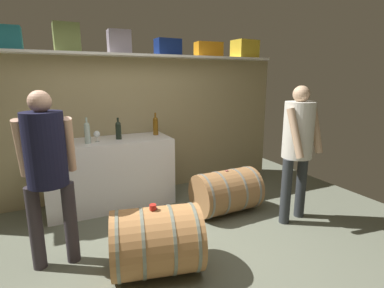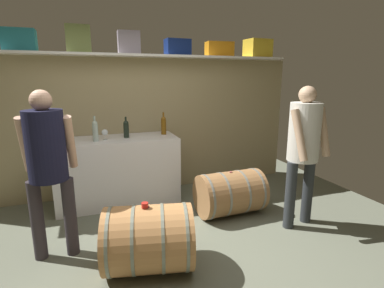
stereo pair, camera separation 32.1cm
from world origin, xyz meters
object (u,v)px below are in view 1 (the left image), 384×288
(wine_bottle_clear, at_px, (87,132))
(winemaker_pouring, at_px, (47,162))
(toolcase_teal, at_px, (3,38))
(work_cabinet, at_px, (111,173))
(toolcase_orange, at_px, (208,50))
(tasting_cup, at_px, (153,207))
(visitor_tasting, at_px, (298,140))
(wine_barrel_near, at_px, (156,241))
(wine_bottle_dark, at_px, (118,130))
(toolcase_navy, at_px, (168,47))
(wine_barrel_far, at_px, (226,192))
(toolcase_yellow, at_px, (245,49))
(wine_glass, at_px, (97,134))
(toolcase_grey, at_px, (119,42))
(wine_bottle_amber, at_px, (156,125))
(toolcase_olive, at_px, (67,38))

(wine_bottle_clear, xyz_separation_m, winemaker_pouring, (-0.46, -1.03, -0.07))
(toolcase_teal, height_order, work_cabinet, toolcase_teal)
(toolcase_orange, bearing_deg, wine_bottle_clear, -165.21)
(tasting_cup, bearing_deg, toolcase_teal, 121.17)
(tasting_cup, relative_size, visitor_tasting, 0.04)
(wine_barrel_near, bearing_deg, wine_bottle_dark, 100.93)
(toolcase_navy, xyz_separation_m, wine_barrel_far, (0.36, -1.11, -1.89))
(wine_bottle_dark, height_order, winemaker_pouring, winemaker_pouring)
(toolcase_orange, height_order, wine_barrel_far, toolcase_orange)
(toolcase_yellow, relative_size, visitor_tasting, 0.23)
(wine_glass, bearing_deg, toolcase_grey, 35.72)
(toolcase_orange, height_order, wine_bottle_amber, toolcase_orange)
(toolcase_navy, distance_m, visitor_tasting, 2.25)
(toolcase_orange, bearing_deg, visitor_tasting, -74.25)
(visitor_tasting, bearing_deg, toolcase_navy, -68.99)
(toolcase_grey, height_order, wine_barrel_far, toolcase_grey)
(toolcase_olive, xyz_separation_m, winemaker_pouring, (-0.33, -1.37, -1.22))
(toolcase_teal, xyz_separation_m, work_cabinet, (1.08, -0.24, -1.73))
(wine_bottle_clear, distance_m, winemaker_pouring, 1.13)
(toolcase_navy, distance_m, wine_glass, 1.63)
(toolcase_navy, xyz_separation_m, wine_bottle_amber, (-0.28, -0.17, -1.11))
(wine_bottle_amber, distance_m, tasting_cup, 1.89)
(toolcase_yellow, distance_m, wine_bottle_dark, 2.46)
(wine_glass, distance_m, tasting_cup, 1.67)
(wine_glass, bearing_deg, wine_barrel_far, -29.08)
(tasting_cup, bearing_deg, work_cabinet, 92.51)
(toolcase_grey, xyz_separation_m, tasting_cup, (-0.19, -1.90, -1.57))
(wine_bottle_dark, bearing_deg, work_cabinet, 178.93)
(toolcase_teal, height_order, toolcase_navy, toolcase_teal)
(tasting_cup, distance_m, winemaker_pouring, 1.03)
(toolcase_yellow, xyz_separation_m, wine_glass, (-2.46, -0.30, -1.17))
(toolcase_grey, relative_size, wine_bottle_dark, 1.05)
(toolcase_yellow, bearing_deg, toolcase_olive, 176.04)
(work_cabinet, relative_size, tasting_cup, 27.18)
(wine_bottle_dark, bearing_deg, tasting_cup, -92.22)
(toolcase_grey, relative_size, wine_glass, 2.13)
(wine_barrel_far, bearing_deg, wine_glass, 148.83)
(toolcase_olive, relative_size, wine_bottle_amber, 1.07)
(toolcase_olive, relative_size, work_cabinet, 0.21)
(toolcase_grey, relative_size, wine_barrel_far, 0.36)
(wine_bottle_amber, bearing_deg, wine_glass, -171.22)
(toolcase_olive, distance_m, tasting_cup, 2.52)
(wine_barrel_far, relative_size, winemaker_pouring, 0.52)
(toolcase_orange, height_order, wine_barrel_near, toolcase_orange)
(tasting_cup, bearing_deg, toolcase_olive, 103.82)
(toolcase_navy, relative_size, toolcase_yellow, 0.94)
(toolcase_olive, distance_m, toolcase_navy, 1.36)
(wine_bottle_amber, bearing_deg, toolcase_olive, 171.24)
(toolcase_olive, height_order, wine_barrel_near, toolcase_olive)
(work_cabinet, relative_size, wine_bottle_dark, 5.64)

